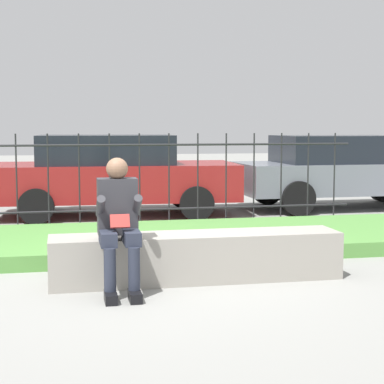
# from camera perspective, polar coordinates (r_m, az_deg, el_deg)

# --- Properties ---
(ground_plane) EXTENTS (60.00, 60.00, 0.00)m
(ground_plane) POSITION_cam_1_polar(r_m,az_deg,el_deg) (6.62, -2.95, -7.98)
(ground_plane) COLOR gray
(stone_bench) EXTENTS (2.99, 0.55, 0.49)m
(stone_bench) POSITION_cam_1_polar(r_m,az_deg,el_deg) (6.64, 0.42, -6.01)
(stone_bench) COLOR gray
(stone_bench) RESTS_ON ground_plane
(person_seated_reader) EXTENTS (0.42, 0.73, 1.29)m
(person_seated_reader) POSITION_cam_1_polar(r_m,az_deg,el_deg) (6.13, -6.55, -2.37)
(person_seated_reader) COLOR black
(person_seated_reader) RESTS_ON ground_plane
(grass_berm) EXTENTS (9.36, 2.36, 0.18)m
(grass_berm) POSITION_cam_1_polar(r_m,az_deg,el_deg) (8.43, -4.88, -4.37)
(grass_berm) COLOR #569342
(grass_berm) RESTS_ON ground_plane
(iron_fence) EXTENTS (7.36, 0.03, 1.48)m
(iron_fence) POSITION_cam_1_polar(r_m,az_deg,el_deg) (9.92, -6.00, 1.13)
(iron_fence) COLOR #232326
(iron_fence) RESTS_ON ground_plane
(car_parked_center) EXTENTS (4.35, 2.15, 1.43)m
(car_parked_center) POSITION_cam_1_polar(r_m,az_deg,el_deg) (11.52, -7.02, 1.66)
(car_parked_center) COLOR maroon
(car_parked_center) RESTS_ON ground_plane
(car_parked_right) EXTENTS (4.16, 1.91, 1.41)m
(car_parked_right) POSITION_cam_1_polar(r_m,az_deg,el_deg) (12.76, 13.22, 1.93)
(car_parked_right) COLOR slate
(car_parked_right) RESTS_ON ground_plane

